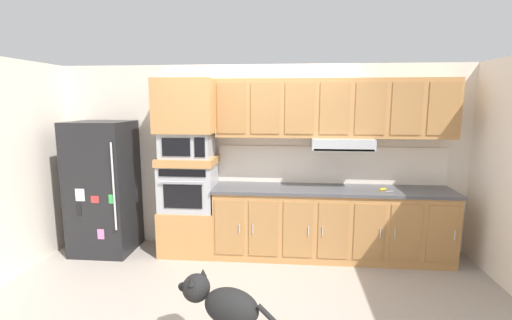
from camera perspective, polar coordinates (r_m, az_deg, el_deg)
ground_plane at (r=4.35m, az=-0.51°, el=-18.42°), size 9.60×9.60×0.00m
back_kitchen_wall at (r=5.02m, az=0.75°, el=0.43°), size 6.20×0.12×2.50m
side_panel_left at (r=5.05m, az=-34.05°, el=-1.12°), size 0.12×7.10×2.50m
refrigerator at (r=5.27m, az=-22.86°, el=-3.98°), size 0.76×0.73×1.76m
oven_base_cabinet at (r=5.07m, az=-10.29°, el=-10.74°), size 0.74×0.62×0.60m
built_in_oven at (r=4.89m, az=-10.50°, el=-4.12°), size 0.70×0.62×0.60m
appliance_mid_shelf at (r=4.83m, az=-10.61°, el=-0.08°), size 0.74×0.62×0.10m
microwave at (r=4.80m, az=-10.69°, el=2.40°), size 0.64×0.54×0.32m
appliance_upper_cabinet at (r=4.77m, az=-10.87°, el=8.38°), size 0.74×0.62×0.68m
lower_cabinet_run at (r=4.87m, az=11.63°, el=-9.86°), size 2.99×0.63×0.88m
countertop_slab at (r=4.75m, az=11.81°, el=-4.59°), size 3.03×0.64×0.04m
backsplash_panel at (r=4.97m, az=11.54°, el=-0.77°), size 3.03×0.02×0.50m
upper_cabinet_with_hood at (r=4.74m, az=12.13°, el=7.63°), size 2.99×0.48×0.88m
screwdriver at (r=4.78m, az=19.40°, el=-4.41°), size 0.16×0.17×0.03m
dog at (r=3.09m, az=-5.27°, el=-21.77°), size 0.86×0.46×0.65m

